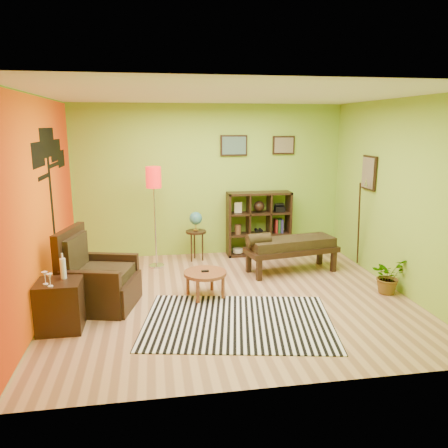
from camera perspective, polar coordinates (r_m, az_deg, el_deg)
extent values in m
plane|color=tan|center=(6.36, 0.90, -9.51)|extent=(5.00, 5.00, 0.00)
cube|color=#8FC139|center=(8.18, -1.89, 5.64)|extent=(5.00, 0.04, 2.80)
cube|color=#8FC139|center=(3.83, 6.97, -2.63)|extent=(5.00, 0.04, 2.80)
cube|color=#8FC139|center=(6.06, -23.04, 2.12)|extent=(0.04, 4.50, 2.80)
cube|color=#8FC139|center=(6.87, 21.96, 3.37)|extent=(0.04, 4.50, 2.80)
cube|color=white|center=(5.90, 1.00, 16.53)|extent=(5.00, 4.50, 0.04)
cube|color=#E75907|center=(6.05, -22.85, 2.13)|extent=(0.01, 4.45, 2.75)
cube|color=black|center=(6.64, -21.36, 0.03)|extent=(0.01, 0.14, 2.10)
cube|color=black|center=(6.02, -23.09, 8.31)|extent=(0.01, 0.65, 0.32)
cube|color=black|center=(6.55, -22.08, 9.82)|extent=(0.01, 0.85, 0.40)
cube|color=black|center=(7.04, -21.12, 8.98)|extent=(0.01, 0.70, 0.32)
cube|color=black|center=(7.40, -20.50, 8.00)|extent=(0.01, 0.50, 0.26)
cube|color=black|center=(8.16, 1.29, 10.21)|extent=(0.50, 0.03, 0.38)
cube|color=slate|center=(8.14, 1.33, 10.21)|extent=(0.44, 0.01, 0.32)
cube|color=black|center=(8.39, 7.79, 10.17)|extent=(0.42, 0.03, 0.34)
cube|color=#8D805E|center=(8.37, 7.84, 10.16)|extent=(0.36, 0.01, 0.28)
cube|color=black|center=(7.60, 18.43, 6.36)|extent=(0.03, 0.44, 0.56)
cube|color=#8D805E|center=(7.59, 18.26, 6.36)|extent=(0.01, 0.38, 0.50)
cylinder|color=black|center=(7.69, 17.19, -0.08)|extent=(0.23, 0.34, 1.46)
cone|color=silver|center=(7.43, 18.07, 5.24)|extent=(0.08, 0.09, 0.16)
cube|color=white|center=(5.62, 1.84, -12.60)|extent=(2.61, 2.05, 0.01)
cylinder|color=brown|center=(6.26, -2.49, -6.44)|extent=(0.61, 0.61, 0.04)
cylinder|color=brown|center=(6.56, -1.58, -7.25)|extent=(0.05, 0.05, 0.33)
cylinder|color=brown|center=(6.43, -4.74, -7.74)|extent=(0.05, 0.05, 0.33)
cylinder|color=brown|center=(6.24, -0.13, -8.34)|extent=(0.05, 0.05, 0.33)
cylinder|color=brown|center=(6.09, -3.43, -8.89)|extent=(0.05, 0.05, 0.33)
cube|color=black|center=(6.25, -2.49, -6.16)|extent=(0.10, 0.04, 0.02)
cube|color=black|center=(6.22, -15.59, -8.60)|extent=(1.04, 1.03, 0.39)
cube|color=black|center=(6.26, -19.33, -5.38)|extent=(0.30, 0.84, 1.08)
cube|color=black|center=(5.83, -17.02, -8.92)|extent=(0.79, 0.29, 0.63)
cube|color=black|center=(6.53, -14.44, -6.38)|extent=(0.79, 0.29, 0.63)
cube|color=#E0BA5D|center=(6.12, -15.47, -6.30)|extent=(0.83, 0.82, 0.14)
cube|color=#E0BA5D|center=(6.17, -18.80, -3.69)|extent=(0.24, 0.63, 0.49)
cube|color=black|center=(5.66, -20.63, -9.95)|extent=(0.52, 0.47, 0.61)
cylinder|color=white|center=(5.60, -20.27, -5.47)|extent=(0.07, 0.07, 0.25)
cylinder|color=white|center=(5.55, -20.40, -3.95)|extent=(0.02, 0.02, 0.07)
cylinder|color=white|center=(5.50, -22.27, -7.27)|extent=(0.06, 0.06, 0.01)
cylinder|color=white|center=(5.49, -22.31, -6.77)|extent=(0.01, 0.01, 0.09)
cone|color=white|center=(5.47, -22.38, -6.08)|extent=(0.07, 0.07, 0.06)
cylinder|color=white|center=(5.41, -21.73, -7.55)|extent=(0.06, 0.06, 0.01)
cylinder|color=white|center=(5.40, -21.77, -7.05)|extent=(0.01, 0.01, 0.09)
cone|color=white|center=(5.38, -21.83, -6.34)|extent=(0.07, 0.07, 0.06)
cylinder|color=silver|center=(7.75, -8.79, -5.42)|extent=(0.26, 0.26, 0.03)
cylinder|color=silver|center=(7.54, -8.99, 0.32)|extent=(0.02, 0.02, 1.62)
cylinder|color=red|center=(7.42, -9.20, 6.05)|extent=(0.25, 0.25, 0.35)
cylinder|color=black|center=(7.89, -3.69, -1.02)|extent=(0.37, 0.37, 0.04)
cylinder|color=black|center=(7.93, -2.82, -3.00)|extent=(0.03, 0.03, 0.52)
cylinder|color=black|center=(8.08, -3.88, -2.74)|extent=(0.03, 0.03, 0.52)
cylinder|color=black|center=(7.88, -4.28, -3.13)|extent=(0.03, 0.03, 0.52)
cylinder|color=gold|center=(7.88, -3.69, -0.76)|extent=(0.09, 0.09, 0.02)
cylinder|color=gold|center=(7.87, -3.70, -0.37)|extent=(0.01, 0.01, 0.09)
sphere|color=#2765B4|center=(7.84, -3.71, 0.75)|extent=(0.23, 0.23, 0.23)
cube|color=black|center=(8.15, 0.59, -0.09)|extent=(0.04, 0.35, 1.20)
cube|color=black|center=(8.42, 8.39, 0.20)|extent=(0.04, 0.35, 1.20)
cube|color=black|center=(8.41, 4.48, -3.80)|extent=(1.20, 0.35, 0.04)
cube|color=black|center=(8.16, 4.63, 4.03)|extent=(1.20, 0.35, 0.04)
cube|color=black|center=(8.22, 3.20, 0.01)|extent=(0.03, 0.33, 1.12)
cube|color=black|center=(8.31, 5.89, 0.10)|extent=(0.03, 0.33, 1.12)
cube|color=black|center=(8.31, 4.53, -1.29)|extent=(1.12, 0.33, 0.03)
cube|color=black|center=(8.22, 4.58, 1.41)|extent=(1.12, 0.33, 0.03)
cylinder|color=beige|center=(8.31, 1.81, -3.48)|extent=(0.20, 0.20, 0.07)
sphere|color=black|center=(8.20, 4.59, 2.31)|extent=(0.20, 0.20, 0.20)
cube|color=black|center=(8.31, 7.27, 1.97)|extent=(0.18, 0.15, 0.10)
cylinder|color=black|center=(8.29, 4.27, -0.83)|extent=(0.06, 0.12, 0.06)
cylinder|color=black|center=(8.30, 4.81, -0.81)|extent=(0.06, 0.12, 0.06)
ellipsoid|color=#384C26|center=(8.49, 7.12, -3.14)|extent=(0.18, 0.18, 0.09)
cylinder|color=brown|center=(8.20, 1.83, -0.73)|extent=(0.12, 0.12, 0.18)
cube|color=beige|center=(8.11, 1.85, 2.16)|extent=(0.14, 0.03, 0.20)
cube|color=maroon|center=(8.36, 6.74, -0.27)|extent=(0.04, 0.18, 0.26)
cube|color=#1E4C1E|center=(8.38, 7.10, -0.25)|extent=(0.04, 0.18, 0.26)
cube|color=navy|center=(8.39, 7.46, -0.24)|extent=(0.04, 0.18, 0.26)
cube|color=black|center=(7.38, 8.82, -3.33)|extent=(1.61, 0.80, 0.09)
cube|color=#E0BA5D|center=(7.35, 8.85, -2.43)|extent=(1.49, 0.72, 0.15)
cylinder|color=#E0BA5D|center=(7.06, 4.53, -2.01)|extent=(0.41, 0.26, 0.20)
cube|color=black|center=(7.95, 12.39, -3.92)|extent=(0.09, 0.09, 0.34)
cube|color=black|center=(7.35, 3.23, -5.00)|extent=(0.09, 0.09, 0.34)
cube|color=black|center=(7.60, 14.11, -4.80)|extent=(0.09, 0.09, 0.34)
cube|color=black|center=(6.97, 4.61, -6.04)|extent=(0.09, 0.09, 0.34)
imported|color=#26661E|center=(6.88, 20.60, -6.79)|extent=(0.64, 0.67, 0.41)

